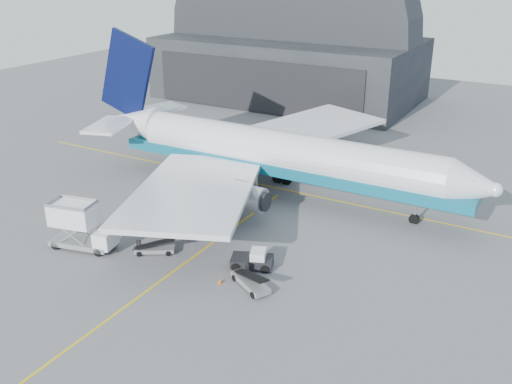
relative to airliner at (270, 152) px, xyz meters
The scene contains 9 objects.
ground 19.17m from the airliner, 85.60° to the right, with size 200.00×200.00×0.00m, color #565659.
taxi_lines 7.86m from the airliner, 76.13° to the right, with size 80.00×42.12×0.02m.
hangar 51.08m from the airliner, 113.86° to the left, with size 50.00×28.30×28.00m.
airliner is the anchor object (origin of this frame).
catering_truck 24.17m from the airliner, 113.20° to the right, with size 7.13×3.88×4.64m.
pushback_tug 18.97m from the airliner, 66.31° to the right, with size 4.42×3.47×1.81m.
belt_loader_a 20.11m from the airliner, 97.17° to the right, with size 4.02×3.19×1.59m.
belt_loader_b 22.44m from the airliner, 65.99° to the right, with size 4.67×3.53×1.83m.
traffic_cone 22.43m from the airliner, 73.30° to the right, with size 0.36×0.36×0.53m.
Camera 1 is at (29.42, -39.18, 27.26)m, focal length 40.00 mm.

